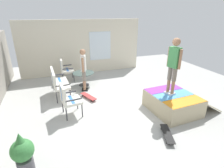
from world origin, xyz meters
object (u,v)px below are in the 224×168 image
patio_bench (57,81)px  potted_plant (23,153)px  patio_table (84,76)px  skateboard_by_bench (88,96)px  skate_ramp (173,103)px  skateboard_spare (167,134)px  patio_chair_near_house (65,68)px  person_skater (174,63)px  person_watching (84,67)px  patio_chair_by_wall (67,98)px

patio_bench → potted_plant: size_ratio=1.39×
patio_table → skateboard_by_bench: 1.36m
potted_plant → skate_ramp: bearing=-76.8°
skate_ramp → skateboard_spare: bearing=138.2°
patio_chair_near_house → person_skater: person_skater is taller
skate_ramp → person_watching: bearing=42.5°
patio_chair_by_wall → person_skater: bearing=-103.4°
person_watching → potted_plant: bearing=151.8°
skate_ramp → patio_bench: bearing=55.2°
skate_ramp → person_watching: 3.53m
patio_bench → person_watching: bearing=-79.1°
patio_bench → person_skater: 4.09m
patio_chair_near_house → skateboard_spare: (-4.97, -2.02, -0.53)m
skate_ramp → patio_chair_near_house: 4.93m
patio_chair_near_house → skateboard_by_bench: size_ratio=1.25×
skate_ramp → potted_plant: potted_plant is taller
person_watching → patio_chair_near_house: bearing=24.2°
skate_ramp → skateboard_spare: (-1.04, 0.93, -0.21)m
person_watching → person_skater: 3.38m
patio_chair_by_wall → patio_table: 2.44m
potted_plant → patio_bench: bearing=-14.5°
person_skater → potted_plant: (-1.09, 4.13, -1.13)m
patio_table → potted_plant: bearing=154.1°
patio_table → skateboard_by_bench: patio_table is taller
patio_table → person_skater: (-2.99, -2.16, 1.19)m
patio_bench → patio_table: 1.34m
person_skater → skateboard_spare: person_skater is taller
patio_chair_by_wall → patio_table: (2.25, -0.91, -0.21)m
patio_bench → patio_chair_by_wall: (-1.53, -0.20, -0.00)m
patio_chair_by_wall → patio_table: patio_chair_by_wall is taller
patio_bench → skateboard_spare: bearing=-144.2°
skateboard_by_bench → potted_plant: 3.35m
patio_table → person_skater: bearing=-144.1°
skateboard_spare → potted_plant: bearing=89.2°
patio_bench → skate_ramp: bearing=-124.8°
patio_table → potted_plant: 4.53m
patio_chair_near_house → patio_chair_by_wall: (-3.11, 0.22, 0.00)m
person_skater → person_watching: bearing=42.2°
patio_chair_by_wall → person_skater: (-0.73, -3.07, 0.98)m
patio_bench → person_watching: size_ratio=0.76×
skateboard_spare → skate_ramp: bearing=-41.8°
person_skater → patio_chair_near_house: bearing=36.6°
skateboard_by_bench → patio_bench: bearing=59.6°
patio_bench → skateboard_spare: 4.21m
skateboard_by_bench → patio_chair_near_house: bearing=15.2°
skateboard_by_bench → skateboard_spare: (-2.80, -1.43, 0.00)m
person_skater → patio_bench: bearing=55.3°
person_skater → potted_plant: person_skater is taller
patio_bench → patio_table: (0.73, -1.11, -0.21)m
skate_ramp → skateboard_by_bench: size_ratio=2.61×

